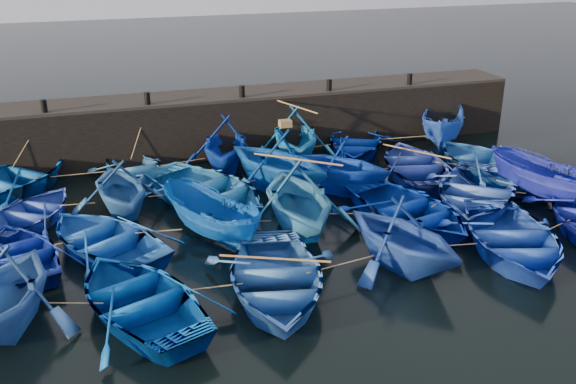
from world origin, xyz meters
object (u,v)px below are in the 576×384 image
object	(u,v)px
boat_0	(8,180)
boat_8	(207,189)
boat_20	(4,289)
wooden_crate	(285,123)
boat_13	(22,253)

from	to	relation	value
boat_0	boat_8	bearing A→B (deg)	-157.39
boat_20	wooden_crate	distance (m)	11.60
boat_13	wooden_crate	bearing A→B (deg)	-176.86
boat_8	boat_20	size ratio (longest dim) A/B	1.37
boat_0	boat_20	xyz separation A→B (m)	(0.67, -9.42, 0.51)
boat_0	boat_20	distance (m)	9.45
boat_8	wooden_crate	world-z (taller)	wooden_crate
boat_8	boat_13	xyz separation A→B (m)	(-6.09, -2.87, -0.17)
boat_13	wooden_crate	world-z (taller)	wooden_crate
boat_0	boat_20	world-z (taller)	boat_20
boat_0	boat_13	distance (m)	6.12
boat_0	wooden_crate	distance (m)	10.59
boat_0	boat_13	world-z (taller)	boat_0
boat_0	boat_8	distance (m)	7.60
boat_20	boat_8	bearing A→B (deg)	62.62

